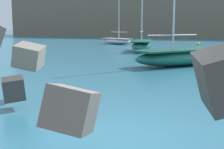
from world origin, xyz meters
TOP-DOWN VIEW (x-y plane):
  - ground_plane at (0.00, 0.00)m, footprint 400.00×400.00m
  - breakwater_jetty at (1.20, 1.34)m, footprint 29.66×5.48m
  - boat_near_centre at (-1.12, 13.86)m, footprint 5.63×6.29m
  - boat_near_right at (-13.54, 35.14)m, footprint 5.73×4.15m
  - boat_far_centre at (-6.60, 24.16)m, footprint 3.19×6.32m
  - mooring_buoy_inner at (-2.54, 36.64)m, footprint 0.44×0.44m
  - headland_bluff at (-3.98, 83.56)m, footprint 104.13×41.98m

SIDE VIEW (x-z plane):
  - ground_plane at x=0.00m, z-range 0.00..0.00m
  - mooring_buoy_inner at x=-2.54m, z-range 0.00..0.44m
  - boat_near_right at x=-13.54m, z-range -3.41..4.39m
  - boat_near_centre at x=-1.12m, z-range -3.05..4.18m
  - boat_far_centre at x=-6.60m, z-range -3.36..4.56m
  - breakwater_jetty at x=1.20m, z-range 0.00..2.63m
  - headland_bluff at x=-3.98m, z-range 0.02..14.26m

